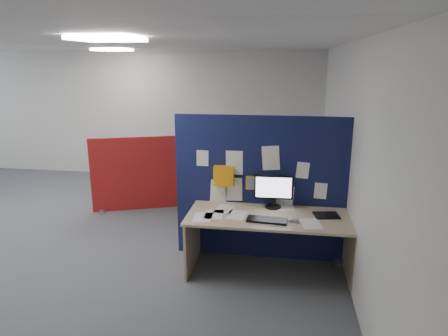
# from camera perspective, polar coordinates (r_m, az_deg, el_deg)

# --- Properties ---
(floor) EXTENTS (9.00, 9.00, 0.00)m
(floor) POSITION_cam_1_polar(r_m,az_deg,el_deg) (6.54, -27.07, -8.85)
(floor) COLOR #4D4F54
(floor) RESTS_ON ground
(wall_back) EXTENTS (9.00, 0.02, 2.70)m
(wall_back) POSITION_cam_1_polar(r_m,az_deg,el_deg) (9.16, -15.41, 7.46)
(wall_back) COLOR silver
(wall_back) RESTS_ON floor
(wall_right) EXTENTS (0.02, 7.00, 2.70)m
(wall_right) POSITION_cam_1_polar(r_m,az_deg,el_deg) (4.99, 17.59, 1.41)
(wall_right) COLOR silver
(wall_right) RESTS_ON floor
(ceiling_lights) EXTENTS (4.10, 4.10, 0.04)m
(ceiling_lights) POSITION_cam_1_polar(r_m,az_deg,el_deg) (6.43, -23.94, 15.62)
(ceiling_lights) COLOR white
(ceiling_lights) RESTS_ON ceiling
(navy_divider) EXTENTS (2.23, 0.30, 1.84)m
(navy_divider) POSITION_cam_1_polar(r_m,az_deg,el_deg) (5.02, 5.50, -2.99)
(navy_divider) COLOR #12103E
(navy_divider) RESTS_ON floor
(main_desk) EXTENTS (1.92, 0.85, 0.73)m
(main_desk) POSITION_cam_1_polar(r_m,az_deg,el_deg) (4.81, 6.51, -8.30)
(main_desk) COLOR tan
(main_desk) RESTS_ON floor
(monitor_main) EXTENTS (0.47, 0.19, 0.41)m
(monitor_main) POSITION_cam_1_polar(r_m,az_deg,el_deg) (4.87, 7.10, -3.12)
(monitor_main) COLOR black
(monitor_main) RESTS_ON main_desk
(keyboard) EXTENTS (0.46, 0.22, 0.02)m
(keyboard) POSITION_cam_1_polar(r_m,az_deg,el_deg) (4.53, 6.17, -7.40)
(keyboard) COLOR black
(keyboard) RESTS_ON main_desk
(mouse) EXTENTS (0.11, 0.08, 0.03)m
(mouse) POSITION_cam_1_polar(r_m,az_deg,el_deg) (4.54, 9.97, -7.47)
(mouse) COLOR #9B9BA0
(mouse) RESTS_ON main_desk
(paper_tray) EXTENTS (0.31, 0.26, 0.01)m
(paper_tray) POSITION_cam_1_polar(r_m,az_deg,el_deg) (4.80, 14.42, -6.56)
(paper_tray) COLOR black
(paper_tray) RESTS_ON main_desk
(red_divider) EXTENTS (1.59, 0.61, 1.26)m
(red_divider) POSITION_cam_1_polar(r_m,az_deg,el_deg) (6.89, -11.66, -0.87)
(red_divider) COLOR maroon
(red_divider) RESTS_ON floor
(office_chair) EXTENTS (0.70, 0.67, 1.05)m
(office_chair) POSITION_cam_1_polar(r_m,az_deg,el_deg) (7.19, -9.32, -0.28)
(office_chair) COLOR black
(office_chair) RESTS_ON floor
(desk_papers) EXTENTS (1.46, 0.83, 0.00)m
(desk_papers) POSITION_cam_1_polar(r_m,az_deg,el_deg) (4.71, 3.08, -6.59)
(desk_papers) COLOR white
(desk_papers) RESTS_ON main_desk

